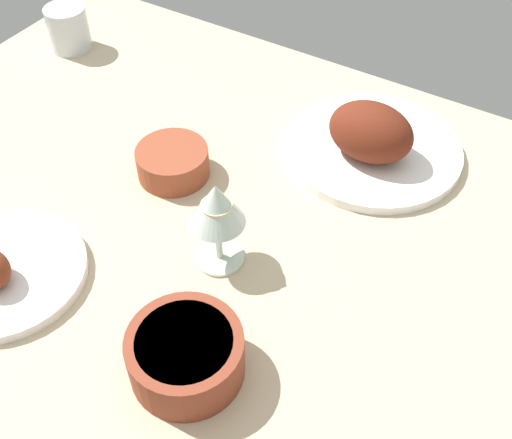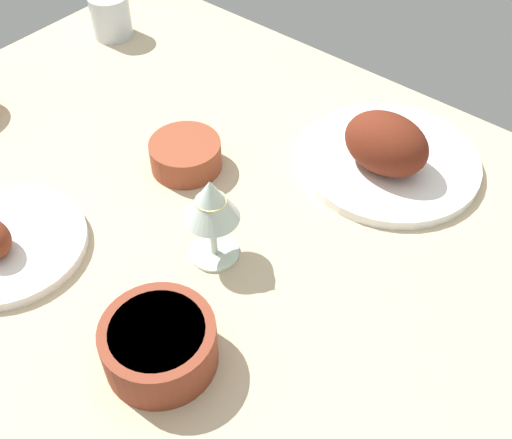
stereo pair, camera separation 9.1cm
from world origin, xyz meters
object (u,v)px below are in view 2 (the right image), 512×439
object	(u,v)px
bowl_onions	(185,154)
bowl_potatoes	(159,344)
plate_near_viewer	(4,243)
wine_glass	(211,204)
plate_far_side	(388,153)
water_tumbler	(111,16)

from	to	relation	value
bowl_onions	bowl_potatoes	xyz separation A→B (cm)	(22.26, -27.44, 0.86)
plate_near_viewer	wine_glass	bearing A→B (deg)	38.44
bowl_onions	plate_far_side	bearing A→B (deg)	38.59
plate_near_viewer	bowl_potatoes	world-z (taller)	plate_near_viewer
bowl_onions	bowl_potatoes	world-z (taller)	bowl_potatoes
bowl_potatoes	bowl_onions	bearing A→B (deg)	129.06
water_tumbler	plate_near_viewer	bearing A→B (deg)	-56.61
water_tumbler	bowl_onions	bearing A→B (deg)	-26.33
plate_far_side	bowl_onions	bearing A→B (deg)	-141.41
plate_near_viewer	water_tumbler	bearing A→B (deg)	123.39
plate_near_viewer	plate_far_side	size ratio (longest dim) A/B	0.78
bowl_onions	water_tumbler	bearing A→B (deg)	153.67
plate_far_side	bowl_onions	size ratio (longest dim) A/B	2.52
bowl_onions	bowl_potatoes	distance (cm)	35.34
plate_near_viewer	plate_far_side	distance (cm)	58.71
plate_near_viewer	bowl_onions	world-z (taller)	plate_near_viewer
plate_far_side	wine_glass	world-z (taller)	wine_glass
wine_glass	water_tumbler	size ratio (longest dim) A/B	1.66
plate_far_side	bowl_potatoes	xyz separation A→B (cm)	(-2.66, -47.33, 0.18)
bowl_onions	wine_glass	size ratio (longest dim) A/B	0.81
bowl_potatoes	plate_near_viewer	bearing A→B (deg)	-176.63
plate_far_side	water_tumbler	size ratio (longest dim) A/B	3.39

